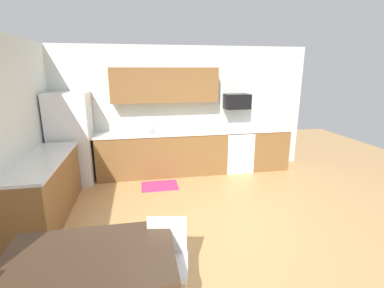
% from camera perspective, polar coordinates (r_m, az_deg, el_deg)
% --- Properties ---
extents(ground_plane, '(12.00, 12.00, 0.00)m').
position_cam_1_polar(ground_plane, '(4.18, 2.67, -16.99)').
color(ground_plane, tan).
extents(wall_back, '(5.80, 0.10, 2.70)m').
position_cam_1_polar(wall_back, '(6.21, -2.85, 7.00)').
color(wall_back, silver).
rests_on(wall_back, ground).
extents(cabinet_run_back, '(2.72, 0.60, 0.90)m').
position_cam_1_polar(cabinet_run_back, '(6.02, -5.97, -2.09)').
color(cabinet_run_back, brown).
rests_on(cabinet_run_back, ground).
extents(cabinet_run_back_right, '(0.83, 0.60, 0.90)m').
position_cam_1_polar(cabinet_run_back_right, '(6.64, 14.91, -0.91)').
color(cabinet_run_back_right, brown).
rests_on(cabinet_run_back_right, ground).
extents(cabinet_run_left, '(0.60, 2.00, 0.90)m').
position_cam_1_polar(cabinet_run_left, '(4.82, -27.78, -8.26)').
color(cabinet_run_left, brown).
rests_on(cabinet_run_left, ground).
extents(countertop_back, '(4.80, 0.64, 0.04)m').
position_cam_1_polar(countertop_back, '(5.95, -2.33, 2.44)').
color(countertop_back, silver).
rests_on(countertop_back, cabinet_run_back).
extents(countertop_left, '(0.64, 2.00, 0.04)m').
position_cam_1_polar(countertop_left, '(4.67, -28.47, -2.93)').
color(countertop_left, silver).
rests_on(countertop_left, cabinet_run_left).
extents(upper_cabinets_back, '(2.20, 0.34, 0.70)m').
position_cam_1_polar(upper_cabinets_back, '(5.91, -5.57, 11.90)').
color(upper_cabinets_back, brown).
extents(refrigerator, '(0.76, 0.70, 1.79)m').
position_cam_1_polar(refrigerator, '(5.97, -23.40, 1.01)').
color(refrigerator, white).
rests_on(refrigerator, ground).
extents(oven_range, '(0.60, 0.60, 0.91)m').
position_cam_1_polar(oven_range, '(6.36, 9.08, -1.22)').
color(oven_range, white).
rests_on(oven_range, ground).
extents(microwave, '(0.54, 0.36, 0.32)m').
position_cam_1_polar(microwave, '(6.25, 9.18, 8.59)').
color(microwave, black).
extents(sink_basin, '(0.48, 0.40, 0.14)m').
position_cam_1_polar(sink_basin, '(5.90, -8.22, 1.80)').
color(sink_basin, '#A5A8AD').
rests_on(sink_basin, countertop_back).
extents(sink_faucet, '(0.02, 0.02, 0.24)m').
position_cam_1_polar(sink_faucet, '(6.04, -8.36, 3.65)').
color(sink_faucet, '#B2B5BA').
rests_on(sink_faucet, countertop_back).
extents(dining_table, '(1.40, 0.90, 0.74)m').
position_cam_1_polar(dining_table, '(2.63, -20.29, -21.62)').
color(dining_table, '#422D1E').
rests_on(dining_table, ground).
extents(chair_near_table, '(0.46, 0.46, 0.85)m').
position_cam_1_polar(chair_near_table, '(2.85, -5.19, -21.84)').
color(chair_near_table, white).
rests_on(chair_near_table, ground).
extents(floor_mat, '(0.70, 0.50, 0.01)m').
position_cam_1_polar(floor_mat, '(5.56, -6.63, -8.49)').
color(floor_mat, '#CC3372').
rests_on(floor_mat, ground).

